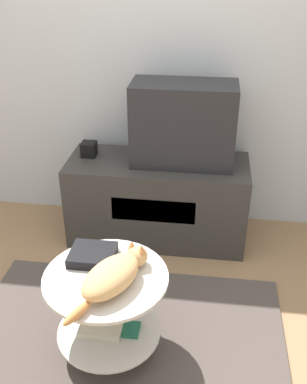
{
  "coord_description": "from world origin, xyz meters",
  "views": [
    {
      "loc": [
        0.38,
        -1.64,
        1.89
      ],
      "look_at": [
        0.1,
        0.49,
        0.68
      ],
      "focal_mm": 42.0,
      "sensor_mm": 36.0,
      "label": 1
    }
  ],
  "objects_px": {
    "speaker": "(89,149)",
    "dvd_box": "(93,255)",
    "tv": "(183,124)",
    "cat": "(114,275)"
  },
  "relations": [
    {
      "from": "tv",
      "to": "cat",
      "type": "height_order",
      "value": "tv"
    },
    {
      "from": "tv",
      "to": "dvd_box",
      "type": "height_order",
      "value": "tv"
    },
    {
      "from": "speaker",
      "to": "dvd_box",
      "type": "distance_m",
      "value": 1.06
    },
    {
      "from": "speaker",
      "to": "dvd_box",
      "type": "relative_size",
      "value": 0.45
    },
    {
      "from": "tv",
      "to": "speaker",
      "type": "xyz_separation_m",
      "value": [
        -0.64,
        0.02,
        -0.22
      ]
    },
    {
      "from": "speaker",
      "to": "cat",
      "type": "height_order",
      "value": "speaker"
    },
    {
      "from": "tv",
      "to": "dvd_box",
      "type": "distance_m",
      "value": 1.11
    },
    {
      "from": "speaker",
      "to": "cat",
      "type": "distance_m",
      "value": 1.27
    },
    {
      "from": "tv",
      "to": "cat",
      "type": "relative_size",
      "value": 1.29
    },
    {
      "from": "dvd_box",
      "to": "cat",
      "type": "relative_size",
      "value": 0.43
    }
  ]
}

